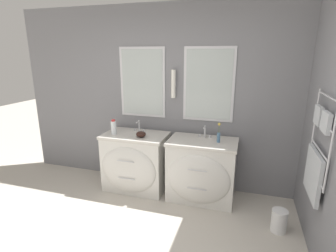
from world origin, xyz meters
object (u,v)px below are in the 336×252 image
at_px(toiletry_bottle, 114,127).
at_px(flower_vase, 219,135).
at_px(vanity_right, 201,170).
at_px(amenity_bowl, 141,134).
at_px(waste_bin, 279,220).
at_px(vanity_left, 135,162).

height_order(toiletry_bottle, flower_vase, flower_vase).
height_order(vanity_right, toiletry_bottle, toiletry_bottle).
distance_m(vanity_right, amenity_bowl, 0.95).
bearing_deg(flower_vase, amenity_bowl, -175.08).
height_order(toiletry_bottle, waste_bin, toiletry_bottle).
distance_m(toiletry_bottle, waste_bin, 2.38).
xyz_separation_m(toiletry_bottle, flower_vase, (1.45, 0.08, -0.00)).
bearing_deg(amenity_bowl, flower_vase, 4.92).
xyz_separation_m(vanity_right, waste_bin, (0.96, -0.43, -0.29)).
bearing_deg(amenity_bowl, waste_bin, -11.49).
height_order(vanity_left, waste_bin, vanity_left).
bearing_deg(toiletry_bottle, amenity_bowl, -0.71).
height_order(vanity_right, flower_vase, flower_vase).
bearing_deg(vanity_right, flower_vase, 7.67).
bearing_deg(waste_bin, vanity_right, 156.05).
relative_size(vanity_right, waste_bin, 3.44).
distance_m(amenity_bowl, waste_bin, 1.98).
bearing_deg(flower_vase, vanity_right, -172.33).
relative_size(toiletry_bottle, amenity_bowl, 1.59).
xyz_separation_m(amenity_bowl, waste_bin, (1.80, -0.37, -0.73)).
bearing_deg(flower_vase, toiletry_bottle, -176.68).
height_order(vanity_left, toiletry_bottle, toiletry_bottle).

